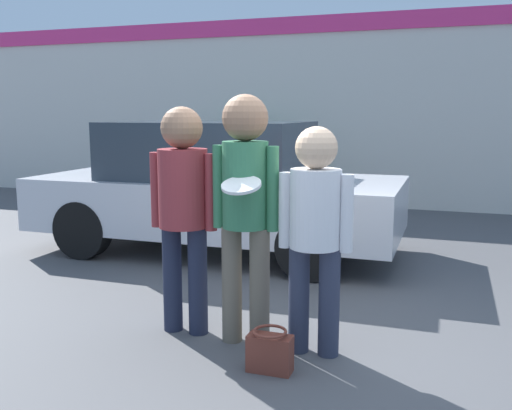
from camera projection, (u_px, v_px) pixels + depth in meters
ground_plane at (299, 344)px, 4.28m from camera, size 56.00×56.00×0.00m
storefront_building at (394, 111)px, 10.07m from camera, size 24.00×0.22×3.42m
person_left at (183, 199)px, 4.36m from camera, size 0.55×0.38×1.76m
person_middle_with_frisbee at (245, 196)px, 4.13m from camera, size 0.50×0.55×1.85m
person_right at (315, 222)px, 3.97m from camera, size 0.53×0.36×1.63m
parked_car_near at (215, 188)px, 7.02m from camera, size 4.43×1.92×1.60m
shrub at (242, 168)px, 10.20m from camera, size 1.44×1.44×1.44m
handbag at (270, 352)px, 3.81m from camera, size 0.30×0.23×0.29m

